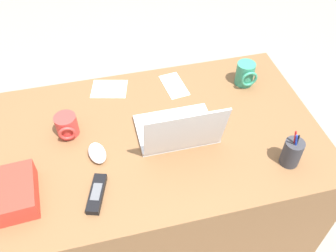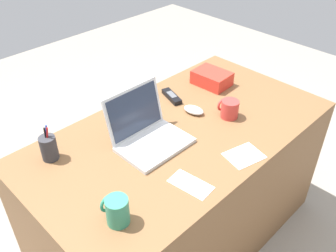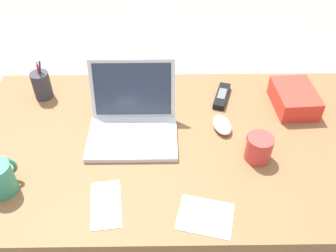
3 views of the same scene
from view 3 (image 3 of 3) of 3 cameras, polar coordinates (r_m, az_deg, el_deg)
name	(u,v)px [view 3 (image 3 of 3)]	position (r m, az deg, el deg)	size (l,w,h in m)	color
ground_plane	(177,249)	(1.90, 1.42, -18.69)	(6.00, 6.00, 0.00)	gray
desk	(179,204)	(1.58, 1.66, -12.01)	(1.50, 0.82, 0.76)	brown
laptop	(133,122)	(1.29, -5.55, 0.66)	(0.31, 0.27, 0.24)	silver
computer_mouse	(222,125)	(1.34, 8.43, 0.18)	(0.06, 0.11, 0.03)	white
coffee_mug_white	(1,178)	(1.21, -24.64, -7.33)	(0.08, 0.09, 0.11)	#338C6B
coffee_mug_tall	(259,147)	(1.24, 13.95, -3.23)	(0.09, 0.10, 0.09)	#C63833
cordless_phone	(222,96)	(1.48, 8.39, 4.64)	(0.09, 0.16, 0.03)	black
pen_holder	(42,85)	(1.53, -19.08, 6.07)	(0.07, 0.07, 0.16)	#333338
snack_bag	(294,98)	(1.49, 19.06, 4.10)	(0.15, 0.20, 0.08)	red
paper_note_near_laptop	(205,216)	(1.09, 5.84, -13.85)	(0.16, 0.12, 0.00)	white
paper_note_left	(106,204)	(1.13, -9.67, -11.92)	(0.09, 0.17, 0.00)	white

